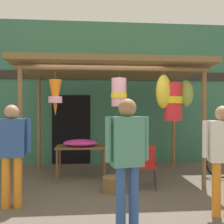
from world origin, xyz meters
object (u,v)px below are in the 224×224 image
wicker_basket_by_table (112,184)px  shopper_by_bananas (127,153)px  folding_chair (146,163)px  flower_heap_on_table (81,143)px  customer_foreground (12,147)px  display_table (81,150)px  passerby_at_right (223,151)px

wicker_basket_by_table → shopper_by_bananas: 1.88m
folding_chair → flower_heap_on_table: bearing=153.6°
customer_foreground → shopper_by_bananas: size_ratio=0.96×
flower_heap_on_table → folding_chair: flower_heap_on_table is taller
display_table → customer_foreground: (-1.07, -1.65, 0.32)m
wicker_basket_by_table → customer_foreground: size_ratio=0.23×
shopper_by_bananas → folding_chair: bearing=70.8°
folding_chair → wicker_basket_by_table: (-0.71, -0.25, -0.36)m
display_table → flower_heap_on_table: (-0.00, -0.07, 0.17)m
folding_chair → passerby_at_right: passerby_at_right is taller
folding_chair → passerby_at_right: (0.82, -1.56, 0.47)m
folding_chair → customer_foreground: bearing=-159.1°
wicker_basket_by_table → shopper_by_bananas: bearing=-88.5°
display_table → passerby_at_right: passerby_at_right is taller
customer_foreground → shopper_by_bananas: 2.00m
display_table → wicker_basket_by_table: (0.62, -0.98, -0.52)m
display_table → passerby_at_right: bearing=-46.9°
flower_heap_on_table → passerby_at_right: bearing=-45.9°
display_table → folding_chair: 1.53m
folding_chair → shopper_by_bananas: 2.09m
folding_chair → shopper_by_bananas: bearing=-109.2°
flower_heap_on_table → customer_foreground: 1.91m
flower_heap_on_table → wicker_basket_by_table: 1.30m
folding_chair → passerby_at_right: size_ratio=0.51×
display_table → customer_foreground: bearing=-123.0°
shopper_by_bananas → passerby_at_right: bearing=13.5°
display_table → shopper_by_bananas: 2.75m
display_table → wicker_basket_by_table: bearing=-57.8°
customer_foreground → shopper_by_bananas: shopper_by_bananas is taller
customer_foreground → shopper_by_bananas: bearing=-29.9°
folding_chair → wicker_basket_by_table: 0.83m
display_table → wicker_basket_by_table: 1.27m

